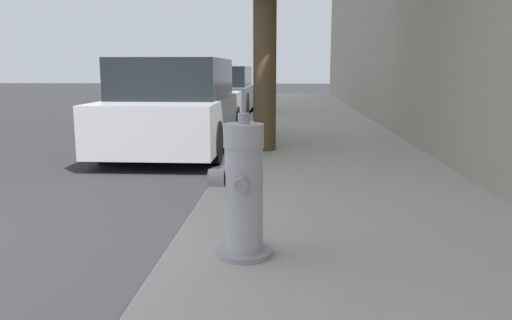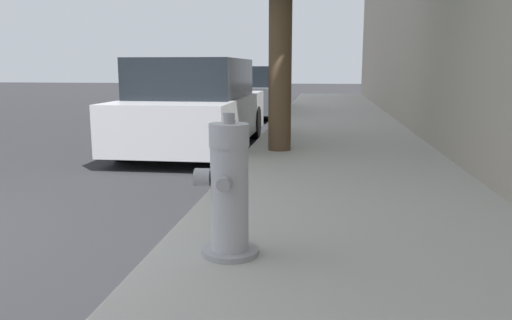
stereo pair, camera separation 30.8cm
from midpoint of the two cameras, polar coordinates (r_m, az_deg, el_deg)
sidewalk_slab at (r=3.22m, az=15.06°, el=-12.38°), size 2.69×40.00×0.16m
fire_hydrant at (r=3.07m, az=-0.24°, el=-3.67°), size 0.40×0.40×0.89m
parked_car_near at (r=8.22m, az=-5.74°, el=6.10°), size 1.72×4.21×1.46m
parked_car_mid at (r=13.96m, az=-0.40°, el=7.82°), size 1.73×4.46×1.35m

